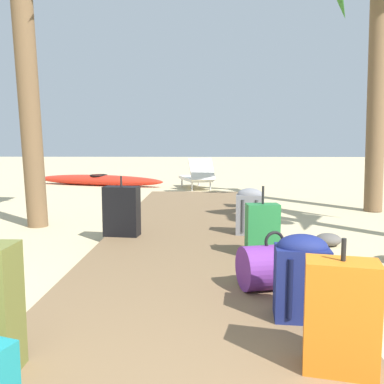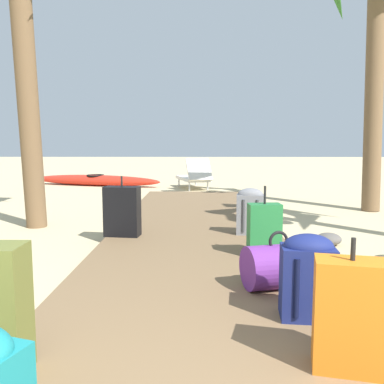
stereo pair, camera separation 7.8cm
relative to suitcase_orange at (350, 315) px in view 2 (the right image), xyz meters
The scene contains 12 objects.
ground_plane 2.42m from the suitcase_orange, 109.55° to the left, with size 60.00×60.00×0.00m, color #CCB789.
boardwalk 3.27m from the suitcase_orange, 104.29° to the left, with size 2.15×8.90×0.08m, color brown.
suitcase_orange is the anchor object (origin of this frame).
backpack_grey 3.10m from the suitcase_orange, 92.05° to the left, with size 0.35×0.23×0.58m.
suitcase_green 2.11m from the suitcase_orange, 92.51° to the left, with size 0.34×0.21×0.71m.
duffel_bag_purple 1.19m from the suitcase_orange, 96.38° to the left, with size 0.59×0.47×0.46m.
suitcase_black 3.43m from the suitcase_orange, 119.28° to the left, with size 0.45×0.26×0.73m.
backpack_navy 0.62m from the suitcase_orange, 94.54° to the left, with size 0.36×0.29×0.56m.
palm_tree_far_right 6.75m from the suitcase_orange, 67.60° to the left, with size 2.14×1.98×4.55m.
lounge_chair 8.90m from the suitcase_orange, 95.49° to the left, with size 0.99×1.61×0.82m.
kayak 10.30m from the suitcase_orange, 110.66° to the left, with size 3.89×1.60×0.31m.
rock_right_far 3.00m from the suitcase_orange, 74.47° to the left, with size 0.28×0.30×0.15m, color #5B5651.
Camera 2 is at (0.04, -0.70, 1.22)m, focal length 39.02 mm.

